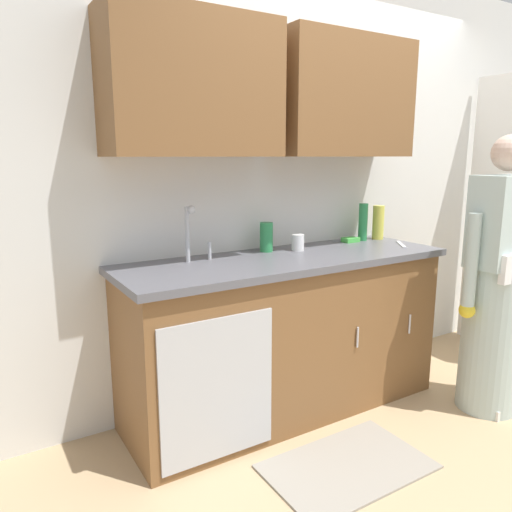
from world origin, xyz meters
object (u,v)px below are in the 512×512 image
Objects in this scene: person_at_sink at (496,298)px; bottle_water_short at (378,222)px; knife_on_counter at (401,244)px; cup_by_sink at (298,242)px; bottle_water_tall at (266,237)px; sponge at (351,240)px; bottle_dish_liquid at (363,222)px; sink at (206,269)px.

bottle_water_short is (-0.17, 0.80, 0.36)m from person_at_sink.
cup_by_sink is at bearing -69.00° from knife_on_counter.
sponge is (0.66, -0.02, -0.07)m from bottle_water_tall.
bottle_dish_liquid reaches higher than cup_by_sink.
cup_by_sink is (0.67, 0.10, 0.06)m from sink.
knife_on_counter is (1.35, -0.09, 0.02)m from sink.
sponge is at bearing 116.90° from person_at_sink.
bottle_water_short is at bearing -150.53° from knife_on_counter.
sponge is (-0.41, 0.80, 0.26)m from person_at_sink.
knife_on_counter is 2.18× the size of sponge.
person_at_sink reaches higher than sink.
bottle_water_tall is at bearing 179.32° from bottle_dish_liquid.
bottle_dish_liquid is at bearing 6.13° from cup_by_sink.
bottle_water_short is (0.90, -0.02, 0.03)m from bottle_water_tall.
bottle_water_tall is 0.76× the size of bottle_water_short.
bottle_dish_liquid is (0.77, -0.01, 0.04)m from bottle_water_tall.
sponge is (-0.24, 0.01, -0.10)m from bottle_water_short.
bottle_dish_liquid is 0.60m from cup_by_sink.
cup_by_sink is (-0.59, -0.06, -0.08)m from bottle_dish_liquid.
bottle_dish_liquid is at bearing -0.68° from bottle_water_tall.
knife_on_counter is at bearing -3.76° from sink.
person_at_sink is 14.73× the size of sponge.
person_at_sink is 16.48× the size of cup_by_sink.
knife_on_counter is at bearing -15.68° from cup_by_sink.
bottle_water_short is at bearing -1.51° from bottle_water_tall.
bottle_water_short is 0.72m from cup_by_sink.
sink is at bearing -57.08° from knife_on_counter.
bottle_water_short is at bearing 6.30° from sink.
bottle_water_tall is 0.77m from bottle_dish_liquid.
bottle_water_short is at bearing 3.89° from cup_by_sink.
bottle_dish_liquid is at bearing 3.66° from sponge.
bottle_dish_liquid is 0.16m from sponge.
sink is 1.27m from bottle_dish_liquid.
knife_on_counter is at bearing -69.21° from bottle_dish_liquid.
sponge is (-0.21, 0.25, 0.01)m from knife_on_counter.
cup_by_sink is 0.41× the size of knife_on_counter.
knife_on_counter is (-0.03, -0.24, -0.11)m from bottle_water_short.
person_at_sink reaches higher than cup_by_sink.
person_at_sink is at bearing -22.56° from sink.
bottle_water_tall is at bearing 158.12° from cup_by_sink.
cup_by_sink is at bearing 8.87° from sink.
sponge is (-0.11, -0.01, -0.11)m from bottle_dish_liquid.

